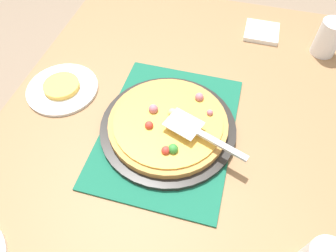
{
  "coord_description": "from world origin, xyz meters",
  "views": [
    {
      "loc": [
        0.5,
        0.13,
        1.46
      ],
      "look_at": [
        0.0,
        0.0,
        0.77
      ],
      "focal_mm": 33.16,
      "sensor_mm": 36.0,
      "label": 1
    }
  ],
  "objects_px": {
    "cup_corner": "(328,38)",
    "pizza": "(168,123)",
    "pizza_pan": "(168,127)",
    "served_slice_right": "(61,86)",
    "pizza_server": "(199,133)",
    "plate_far_right": "(63,89)",
    "napkin_stack": "(262,32)"
  },
  "relations": [
    {
      "from": "cup_corner",
      "to": "pizza",
      "type": "bearing_deg",
      "value": -42.68
    },
    {
      "from": "pizza_pan",
      "to": "pizza",
      "type": "bearing_deg",
      "value": 69.9
    },
    {
      "from": "served_slice_right",
      "to": "cup_corner",
      "type": "bearing_deg",
      "value": 116.87
    },
    {
      "from": "served_slice_right",
      "to": "pizza_server",
      "type": "distance_m",
      "value": 0.46
    },
    {
      "from": "pizza_pan",
      "to": "plate_far_right",
      "type": "relative_size",
      "value": 1.73
    },
    {
      "from": "pizza_server",
      "to": "served_slice_right",
      "type": "bearing_deg",
      "value": -102.27
    },
    {
      "from": "pizza_pan",
      "to": "served_slice_right",
      "type": "bearing_deg",
      "value": -100.17
    },
    {
      "from": "pizza",
      "to": "pizza_server",
      "type": "relative_size",
      "value": 1.43
    },
    {
      "from": "pizza_server",
      "to": "cup_corner",
      "type": "bearing_deg",
      "value": 145.93
    },
    {
      "from": "served_slice_right",
      "to": "pizza_server",
      "type": "bearing_deg",
      "value": 77.73
    },
    {
      "from": "pizza_pan",
      "to": "pizza_server",
      "type": "height_order",
      "value": "pizza_server"
    },
    {
      "from": "cup_corner",
      "to": "pizza_pan",
      "type": "bearing_deg",
      "value": -42.72
    },
    {
      "from": "napkin_stack",
      "to": "cup_corner",
      "type": "bearing_deg",
      "value": 76.72
    },
    {
      "from": "plate_far_right",
      "to": "pizza_server",
      "type": "height_order",
      "value": "pizza_server"
    },
    {
      "from": "pizza_pan",
      "to": "pizza",
      "type": "relative_size",
      "value": 1.15
    },
    {
      "from": "plate_far_right",
      "to": "pizza_server",
      "type": "xyz_separation_m",
      "value": [
        0.1,
        0.45,
        0.06
      ]
    },
    {
      "from": "cup_corner",
      "to": "napkin_stack",
      "type": "bearing_deg",
      "value": -103.28
    },
    {
      "from": "pizza_server",
      "to": "napkin_stack",
      "type": "height_order",
      "value": "pizza_server"
    },
    {
      "from": "plate_far_right",
      "to": "napkin_stack",
      "type": "relative_size",
      "value": 1.83
    },
    {
      "from": "cup_corner",
      "to": "napkin_stack",
      "type": "distance_m",
      "value": 0.22
    },
    {
      "from": "pizza_pan",
      "to": "served_slice_right",
      "type": "height_order",
      "value": "served_slice_right"
    },
    {
      "from": "cup_corner",
      "to": "napkin_stack",
      "type": "relative_size",
      "value": 1.0
    },
    {
      "from": "served_slice_right",
      "to": "pizza_server",
      "type": "relative_size",
      "value": 0.48
    },
    {
      "from": "pizza_pan",
      "to": "pizza_server",
      "type": "bearing_deg",
      "value": 69.86
    },
    {
      "from": "cup_corner",
      "to": "napkin_stack",
      "type": "xyz_separation_m",
      "value": [
        -0.05,
        -0.21,
        -0.05
      ]
    },
    {
      "from": "cup_corner",
      "to": "pizza_server",
      "type": "xyz_separation_m",
      "value": [
        0.5,
        -0.34,
        0.01
      ]
    },
    {
      "from": "pizza",
      "to": "served_slice_right",
      "type": "relative_size",
      "value": 3.0
    },
    {
      "from": "plate_far_right",
      "to": "cup_corner",
      "type": "height_order",
      "value": "cup_corner"
    },
    {
      "from": "pizza_pan",
      "to": "cup_corner",
      "type": "xyz_separation_m",
      "value": [
        -0.46,
        0.43,
        0.05
      ]
    },
    {
      "from": "pizza",
      "to": "pizza_server",
      "type": "height_order",
      "value": "pizza_server"
    },
    {
      "from": "pizza_pan",
      "to": "pizza_server",
      "type": "relative_size",
      "value": 1.65
    },
    {
      "from": "pizza_server",
      "to": "pizza",
      "type": "bearing_deg",
      "value": -110.14
    }
  ]
}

